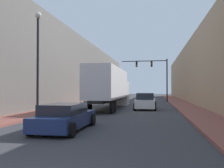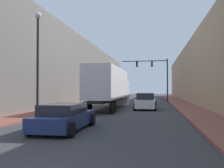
{
  "view_description": "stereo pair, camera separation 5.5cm",
  "coord_description": "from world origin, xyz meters",
  "px_view_note": "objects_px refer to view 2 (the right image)",
  "views": [
    {
      "loc": [
        2.92,
        -3.76,
        2.02
      ],
      "look_at": [
        -0.49,
        16.04,
        2.42
      ],
      "focal_mm": 40.0,
      "sensor_mm": 36.0,
      "label": 1
    },
    {
      "loc": [
        2.97,
        -3.75,
        2.02
      ],
      "look_at": [
        -0.49,
        16.04,
        2.42
      ],
      "focal_mm": 40.0,
      "sensor_mm": 36.0,
      "label": 2
    }
  ],
  "objects_px": {
    "sedan_car": "(65,117)",
    "street_lamp": "(38,51)",
    "semi_truck": "(111,86)",
    "suv_car": "(146,102)",
    "traffic_signal_gantry": "(156,72)"
  },
  "relations": [
    {
      "from": "sedan_car",
      "to": "street_lamp",
      "type": "xyz_separation_m",
      "value": [
        -3.38,
        3.88,
        3.95
      ]
    },
    {
      "from": "semi_truck",
      "to": "suv_car",
      "type": "distance_m",
      "value": 3.98
    },
    {
      "from": "suv_car",
      "to": "traffic_signal_gantry",
      "type": "height_order",
      "value": "traffic_signal_gantry"
    },
    {
      "from": "traffic_signal_gantry",
      "to": "street_lamp",
      "type": "relative_size",
      "value": 1.02
    },
    {
      "from": "sedan_car",
      "to": "street_lamp",
      "type": "relative_size",
      "value": 0.66
    },
    {
      "from": "semi_truck",
      "to": "street_lamp",
      "type": "height_order",
      "value": "street_lamp"
    },
    {
      "from": "sedan_car",
      "to": "traffic_signal_gantry",
      "type": "bearing_deg",
      "value": 81.05
    },
    {
      "from": "semi_truck",
      "to": "sedan_car",
      "type": "relative_size",
      "value": 2.87
    },
    {
      "from": "semi_truck",
      "to": "street_lamp",
      "type": "distance_m",
      "value": 10.76
    },
    {
      "from": "suv_car",
      "to": "street_lamp",
      "type": "bearing_deg",
      "value": -125.81
    },
    {
      "from": "traffic_signal_gantry",
      "to": "street_lamp",
      "type": "xyz_separation_m",
      "value": [
        -7.92,
        -24.93,
        -0.17
      ]
    },
    {
      "from": "semi_truck",
      "to": "sedan_car",
      "type": "xyz_separation_m",
      "value": [
        0.22,
        -13.9,
        -1.66
      ]
    },
    {
      "from": "semi_truck",
      "to": "traffic_signal_gantry",
      "type": "height_order",
      "value": "traffic_signal_gantry"
    },
    {
      "from": "suv_car",
      "to": "street_lamp",
      "type": "relative_size",
      "value": 0.64
    },
    {
      "from": "suv_car",
      "to": "sedan_car",
      "type": "bearing_deg",
      "value": -104.4
    }
  ]
}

